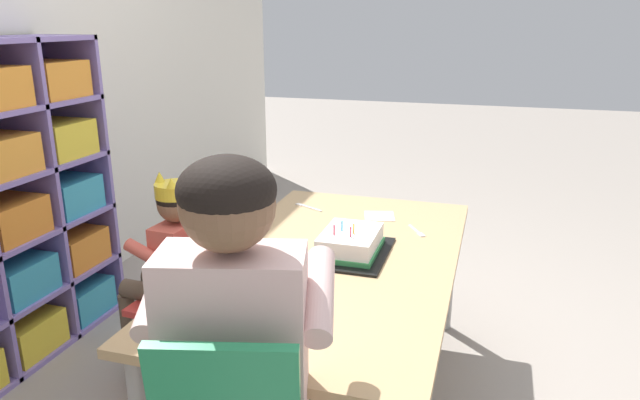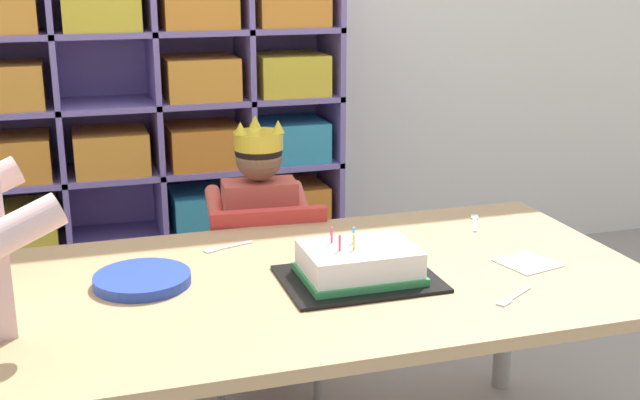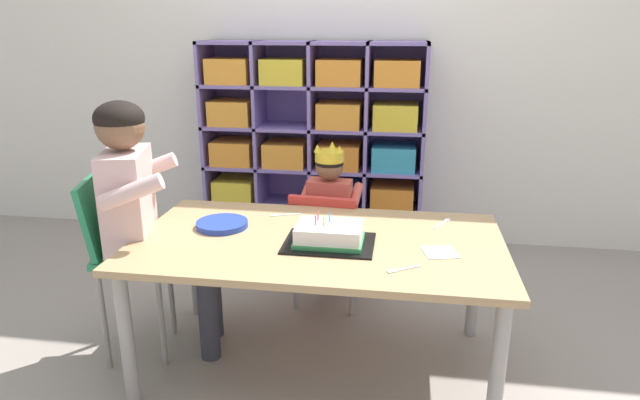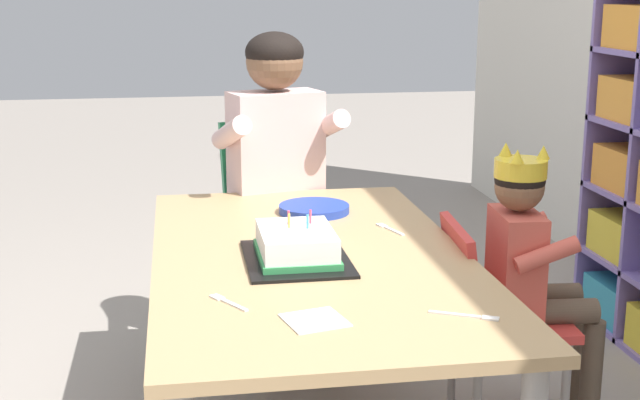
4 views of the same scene
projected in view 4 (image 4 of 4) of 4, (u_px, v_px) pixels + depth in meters
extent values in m
cube|color=#7F6BB2|center=(623.00, 149.00, 3.33)|extent=(0.02, 0.32, 1.27)
cube|color=teal|center=(630.00, 300.00, 3.29)|extent=(0.26, 0.25, 0.15)
cube|color=yellow|center=(635.00, 235.00, 3.23)|extent=(0.26, 0.25, 0.15)
cube|color=tan|center=(311.00, 259.00, 2.27)|extent=(1.43, 0.80, 0.03)
cylinder|color=#9E9993|center=(179.00, 287.00, 2.91)|extent=(0.05, 0.05, 0.54)
cylinder|color=#9E9993|center=(380.00, 276.00, 3.02)|extent=(0.05, 0.05, 0.54)
cube|color=red|center=(509.00, 318.00, 2.44)|extent=(0.37, 0.33, 0.03)
cube|color=red|center=(461.00, 271.00, 2.40)|extent=(0.32, 0.08, 0.26)
cylinder|color=gray|center=(565.00, 399.00, 2.35)|extent=(0.02, 0.02, 0.33)
cylinder|color=gray|center=(532.00, 355.00, 2.63)|extent=(0.02, 0.02, 0.33)
cylinder|color=gray|center=(452.00, 358.00, 2.61)|extent=(0.02, 0.02, 0.33)
cube|color=#D15647|center=(515.00, 264.00, 2.41)|extent=(0.22, 0.13, 0.29)
sphere|color=brown|center=(520.00, 187.00, 2.35)|extent=(0.13, 0.13, 0.13)
ellipsoid|color=black|center=(520.00, 179.00, 2.35)|extent=(0.14, 0.14, 0.10)
cylinder|color=yellow|center=(521.00, 168.00, 2.34)|extent=(0.14, 0.14, 0.05)
cone|color=yellow|center=(543.00, 152.00, 2.34)|extent=(0.04, 0.04, 0.04)
cone|color=yellow|center=(517.00, 156.00, 2.28)|extent=(0.04, 0.04, 0.04)
cone|color=yellow|center=(506.00, 149.00, 2.38)|extent=(0.04, 0.04, 0.04)
cylinder|color=brown|center=(558.00, 312.00, 2.38)|extent=(0.09, 0.21, 0.07)
cylinder|color=brown|center=(543.00, 296.00, 2.50)|extent=(0.09, 0.21, 0.07)
cylinder|color=brown|center=(591.00, 381.00, 2.44)|extent=(0.06, 0.06, 0.35)
cylinder|color=brown|center=(574.00, 362.00, 2.56)|extent=(0.06, 0.06, 0.35)
cylinder|color=#D15647|center=(547.00, 255.00, 2.27)|extent=(0.06, 0.18, 0.10)
cylinder|color=#D15647|center=(518.00, 229.00, 2.51)|extent=(0.06, 0.18, 0.10)
cube|color=#238451|center=(275.00, 216.00, 3.04)|extent=(0.36, 0.37, 0.03)
cube|color=#238451|center=(261.00, 163.00, 3.12)|extent=(0.14, 0.29, 0.30)
cylinder|color=gray|center=(253.00, 297.00, 2.94)|extent=(0.02, 0.02, 0.45)
cylinder|color=gray|center=(322.00, 287.00, 3.04)|extent=(0.02, 0.02, 0.45)
cylinder|color=gray|center=(231.00, 277.00, 3.14)|extent=(0.02, 0.02, 0.45)
cylinder|color=gray|center=(297.00, 268.00, 3.24)|extent=(0.02, 0.02, 0.45)
cube|color=beige|center=(274.00, 154.00, 2.98)|extent=(0.23, 0.33, 0.42)
sphere|color=brown|center=(273.00, 61.00, 2.91)|extent=(0.19, 0.19, 0.19)
ellipsoid|color=black|center=(273.00, 52.00, 2.90)|extent=(0.19, 0.19, 0.14)
cylinder|color=#33333D|center=(266.00, 219.00, 2.86)|extent=(0.32, 0.17, 0.10)
cylinder|color=#33333D|center=(317.00, 213.00, 2.93)|extent=(0.32, 0.17, 0.10)
cylinder|color=#33333D|center=(284.00, 311.00, 2.79)|extent=(0.08, 0.08, 0.47)
cylinder|color=#33333D|center=(335.00, 303.00, 2.86)|extent=(0.08, 0.08, 0.47)
cylinder|color=beige|center=(231.00, 133.00, 2.84)|extent=(0.26, 0.12, 0.14)
cylinder|color=beige|center=(328.00, 126.00, 2.98)|extent=(0.26, 0.12, 0.14)
cube|color=black|center=(297.00, 259.00, 2.21)|extent=(0.34, 0.26, 0.01)
cube|color=white|center=(296.00, 243.00, 2.20)|extent=(0.25, 0.18, 0.07)
cube|color=#338E4C|center=(297.00, 254.00, 2.21)|extent=(0.26, 0.19, 0.02)
cylinder|color=#E54C66|center=(289.00, 218.00, 2.23)|extent=(0.01, 0.01, 0.04)
cylinder|color=#E54C66|center=(311.00, 216.00, 2.25)|extent=(0.01, 0.01, 0.04)
cylinder|color=#4CB2E5|center=(308.00, 222.00, 2.20)|extent=(0.01, 0.01, 0.04)
cylinder|color=#EFCC4C|center=(289.00, 221.00, 2.20)|extent=(0.01, 0.01, 0.04)
cylinder|color=#233DA3|center=(314.00, 209.00, 2.67)|extent=(0.21, 0.21, 0.02)
cube|color=white|center=(315.00, 320.00, 1.81)|extent=(0.14, 0.14, 0.00)
cube|color=white|center=(455.00, 314.00, 1.84)|extent=(0.06, 0.10, 0.00)
cube|color=white|center=(490.00, 318.00, 1.82)|extent=(0.03, 0.04, 0.00)
cube|color=white|center=(234.00, 305.00, 1.90)|extent=(0.08, 0.06, 0.00)
cube|color=white|center=(217.00, 297.00, 1.94)|extent=(0.04, 0.04, 0.00)
cube|color=white|center=(394.00, 231.00, 2.47)|extent=(0.09, 0.04, 0.00)
cube|color=white|center=(382.00, 225.00, 2.53)|extent=(0.04, 0.03, 0.00)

